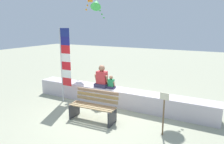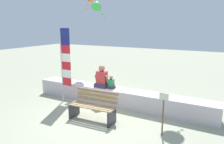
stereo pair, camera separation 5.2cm
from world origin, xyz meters
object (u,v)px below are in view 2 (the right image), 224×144
(park_bench, at_px, (93,107))
(kite_green, at_px, (97,4))
(sign_post, at_px, (163,110))
(person_adult, at_px, (102,78))
(person_child, at_px, (111,83))
(flag_banner, at_px, (64,61))

(park_bench, xyz_separation_m, kite_green, (-2.79, 4.71, 3.53))
(park_bench, bearing_deg, sign_post, 1.18)
(park_bench, height_order, person_adult, person_adult)
(person_child, relative_size, flag_banner, 0.17)
(person_adult, height_order, kite_green, kite_green)
(person_child, bearing_deg, park_bench, -84.07)
(flag_banner, relative_size, sign_post, 2.36)
(park_bench, distance_m, person_child, 1.45)
(park_bench, height_order, flag_banner, flag_banner)
(person_child, xyz_separation_m, flag_banner, (-1.59, -0.62, 0.80))
(flag_banner, bearing_deg, person_adult, 27.05)
(park_bench, xyz_separation_m, flag_banner, (-1.73, 0.78, 1.18))
(sign_post, bearing_deg, person_child, 149.11)
(person_child, xyz_separation_m, sign_post, (2.26, -1.35, -0.09))
(person_child, bearing_deg, person_adult, -179.93)
(kite_green, bearing_deg, person_adult, -55.70)
(person_child, bearing_deg, sign_post, -30.89)
(person_adult, xyz_separation_m, kite_green, (-2.26, 3.32, 3.02))
(person_child, distance_m, flag_banner, 1.88)
(flag_banner, distance_m, kite_green, 4.71)
(person_adult, bearing_deg, flag_banner, -152.95)
(person_child, distance_m, sign_post, 2.63)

